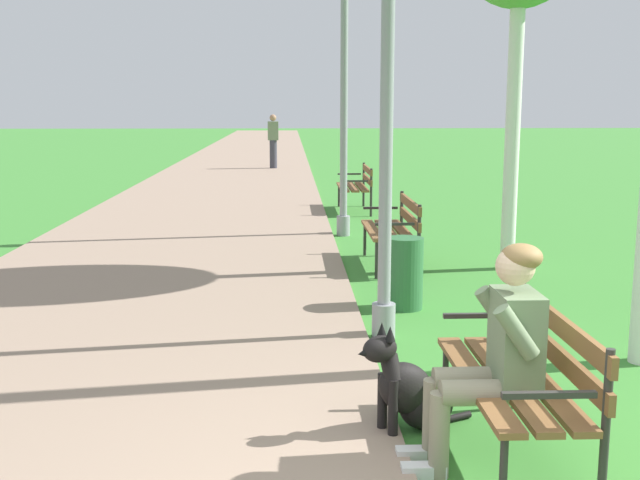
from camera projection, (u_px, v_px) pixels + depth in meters
paved_path at (245, 161)px, 26.79m from camera, size 4.35×60.00×0.04m
park_bench_near at (524, 369)px, 4.34m from camera, size 0.55×1.50×0.85m
park_bench_mid at (395, 225)px, 9.48m from camera, size 0.55×1.50×0.85m
park_bench_far at (357, 184)px, 14.34m from camera, size 0.55×1.50×0.85m
person_seated_on_near_bench at (495, 348)px, 4.16m from camera, size 0.74×0.49×1.25m
dog_black at (412, 391)px, 4.70m from camera, size 0.78×0.47×0.71m
lamp_post_near at (387, 88)px, 6.28m from camera, size 0.24×0.24×4.05m
lamp_post_mid at (344, 97)px, 11.42m from camera, size 0.24×0.24×4.00m
litter_bin at (404, 273)px, 7.53m from camera, size 0.36×0.36×0.70m
pedestrian_distant at (273, 141)px, 23.42m from camera, size 0.32×0.22×1.65m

